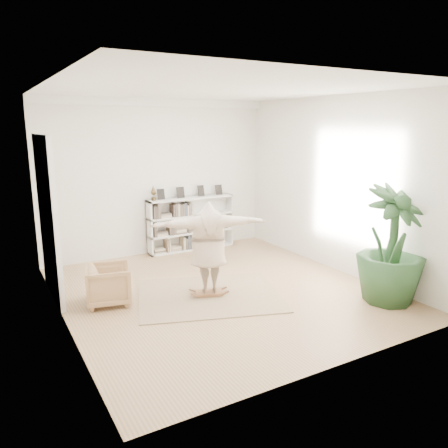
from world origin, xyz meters
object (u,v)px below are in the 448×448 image
houseplant (392,245)px  person (209,245)px  armchair (109,285)px  bookshelf (191,224)px  rocker_board (209,292)px

houseplant → person: bearing=146.0°
person → houseplant: size_ratio=0.99×
armchair → person: person is taller
bookshelf → rocker_board: bearing=-109.6°
bookshelf → houseplant: (1.56, -4.67, 0.38)m
houseplant → armchair: bearing=151.5°
armchair → rocker_board: 1.76m
rocker_board → houseplant: houseplant is taller
armchair → houseplant: (4.24, -2.31, 0.68)m
rocker_board → bookshelf: bearing=89.1°
bookshelf → person: person is taller
bookshelf → armchair: bearing=-138.6°
rocker_board → houseplant: 3.27m
armchair → person: size_ratio=0.37×
bookshelf → armchair: (-2.69, -2.37, -0.30)m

